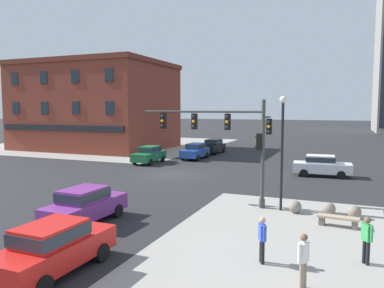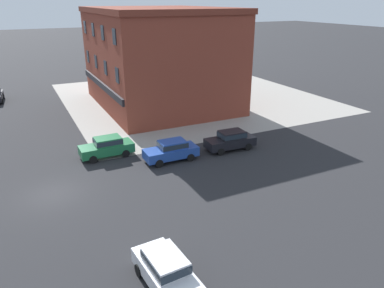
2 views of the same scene
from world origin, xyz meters
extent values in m
plane|color=#262628|center=(0.00, 0.00, 0.00)|extent=(320.00, 320.00, 0.00)
cube|color=gray|center=(-20.00, 20.00, 0.00)|extent=(32.00, 32.00, 0.02)
cube|color=#23479E|center=(-1.64, 9.42, 0.70)|extent=(1.77, 4.40, 0.76)
cube|color=#23479E|center=(-1.64, 9.57, 1.38)|extent=(1.50, 2.12, 0.60)
cube|color=#232D38|center=(-1.64, 9.57, 1.38)|extent=(1.54, 2.20, 0.40)
cylinder|color=black|center=(-0.81, 8.05, 0.32)|extent=(0.22, 0.64, 0.64)
cylinder|color=black|center=(-2.48, 8.05, 0.32)|extent=(0.22, 0.64, 0.64)
cylinder|color=black|center=(-0.80, 10.78, 0.32)|extent=(0.22, 0.64, 0.64)
cylinder|color=black|center=(-2.48, 10.78, 0.32)|extent=(0.22, 0.64, 0.64)
cube|color=silver|center=(11.48, 3.66, 0.70)|extent=(4.52, 2.08, 0.76)
cube|color=silver|center=(11.33, 3.65, 1.38)|extent=(2.22, 1.65, 0.60)
cube|color=#232D38|center=(11.33, 3.65, 1.38)|extent=(2.31, 1.69, 0.40)
cylinder|color=black|center=(10.05, 4.39, 0.32)|extent=(0.65, 0.27, 0.64)
cylinder|color=black|center=(10.18, 2.72, 0.32)|extent=(0.65, 0.27, 0.64)
cube|color=black|center=(-1.53, 15.00, 0.70)|extent=(1.89, 4.45, 0.76)
cube|color=black|center=(-1.52, 15.15, 1.38)|extent=(1.56, 2.15, 0.60)
cube|color=#232D38|center=(-1.52, 15.15, 1.38)|extent=(1.59, 2.24, 0.40)
cylinder|color=black|center=(-0.73, 13.61, 0.32)|extent=(0.24, 0.65, 0.64)
cylinder|color=black|center=(-2.40, 13.66, 0.32)|extent=(0.24, 0.65, 0.64)
cylinder|color=black|center=(-0.65, 16.34, 0.32)|extent=(0.24, 0.65, 0.64)
cylinder|color=black|center=(-2.32, 16.39, 0.32)|extent=(0.24, 0.65, 0.64)
cube|color=#1E6B3D|center=(-4.75, 4.89, 0.70)|extent=(1.85, 4.44, 0.76)
cube|color=#1E6B3D|center=(-4.75, 5.04, 1.38)|extent=(1.54, 2.14, 0.60)
cube|color=#232D38|center=(-4.75, 5.04, 1.38)|extent=(1.58, 2.23, 0.40)
cylinder|color=black|center=(-3.88, 3.54, 0.32)|extent=(0.23, 0.64, 0.64)
cylinder|color=black|center=(-5.55, 3.51, 0.32)|extent=(0.23, 0.64, 0.64)
cylinder|color=black|center=(-3.94, 6.27, 0.32)|extent=(0.23, 0.64, 0.64)
cylinder|color=black|center=(-5.61, 6.24, 0.32)|extent=(0.23, 0.64, 0.64)
cylinder|color=black|center=(-29.96, -2.76, 0.32)|extent=(0.65, 0.27, 0.64)
cylinder|color=black|center=(-27.24, -2.96, 0.32)|extent=(0.65, 0.27, 0.64)
cube|color=brown|center=(-18.34, 15.12, 5.45)|extent=(18.68, 14.23, 10.90)
cube|color=brown|center=(-18.34, 15.12, 11.20)|extent=(19.05, 14.52, 0.60)
cube|color=black|center=(-18.34, 7.88, 3.09)|extent=(17.74, 0.24, 0.70)
cube|color=#1E2833|center=(-25.34, 7.96, 5.45)|extent=(1.10, 0.08, 1.50)
cube|color=#1E2833|center=(-20.67, 7.96, 5.45)|extent=(1.10, 0.08, 1.50)
cube|color=#1E2833|center=(-16.00, 7.96, 5.45)|extent=(1.10, 0.08, 1.50)
cube|color=#1E2833|center=(-11.33, 7.96, 5.45)|extent=(1.10, 0.08, 1.50)
cube|color=#1E2833|center=(-25.34, 7.96, 9.08)|extent=(1.10, 0.08, 1.50)
cube|color=#1E2833|center=(-20.67, 7.96, 9.08)|extent=(1.10, 0.08, 1.50)
cube|color=#1E2833|center=(-16.00, 7.96, 9.08)|extent=(1.10, 0.08, 1.50)
cube|color=#1E2833|center=(-11.33, 7.96, 9.08)|extent=(1.10, 0.08, 1.50)
camera|label=1|loc=(12.91, -27.34, 5.34)|focal=34.93mm
camera|label=2|loc=(23.87, -1.18, 12.37)|focal=34.29mm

